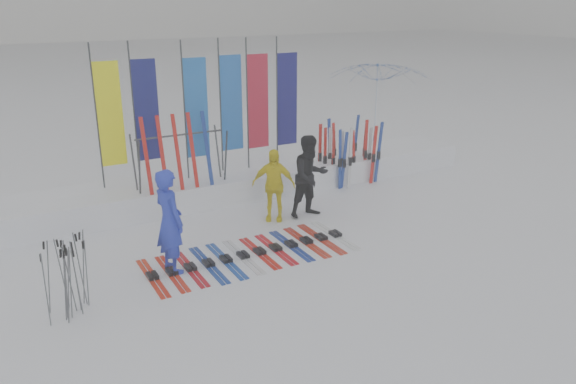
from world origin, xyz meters
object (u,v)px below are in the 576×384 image
person_black (310,176)px  ski_rack (180,152)px  ski_row (252,253)px  person_blue (170,221)px  person_yellow (273,185)px  tent_canopy (378,106)px

person_black → ski_rack: (-2.38, 1.73, 0.45)m
person_black → ski_row: bearing=-152.0°
person_black → ski_row: (-2.04, -1.25, -0.89)m
person_blue → person_black: person_blue is taller
person_black → person_yellow: 0.85m
person_black → ski_row: person_black is taller
person_blue → ski_rack: (1.18, 2.86, 0.43)m
ski_row → ski_rack: (-0.33, 2.98, 1.35)m
person_blue → ski_row: (1.52, -0.13, -0.92)m
ski_rack → person_blue: bearing=-112.5°
person_yellow → tent_canopy: (5.62, 3.66, 0.64)m
person_blue → tent_canopy: 9.74m
person_black → tent_canopy: (4.80, 3.84, 0.52)m
person_blue → person_yellow: 3.04m
person_blue → person_black: bearing=-84.9°
ski_row → ski_rack: ski_rack is taller
ski_row → person_blue: bearing=175.3°
tent_canopy → ski_row: tent_canopy is taller
person_black → tent_canopy: 6.17m
person_blue → ski_row: bearing=-107.1°
ski_rack → person_yellow: bearing=-44.9°
person_yellow → ski_row: size_ratio=0.40×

